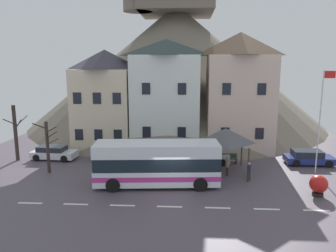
% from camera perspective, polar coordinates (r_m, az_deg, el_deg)
% --- Properties ---
extents(ground_plane, '(40.00, 60.00, 0.07)m').
position_cam_1_polar(ground_plane, '(23.34, 0.65, -11.37)').
color(ground_plane, '#514752').
extents(townhouse_00, '(5.82, 6.96, 10.34)m').
position_cam_1_polar(townhouse_00, '(35.33, -10.90, 4.70)').
color(townhouse_00, beige).
rests_on(townhouse_00, ground_plane).
extents(townhouse_01, '(6.83, 5.83, 11.34)m').
position_cam_1_polar(townhouse_01, '(33.71, -0.35, 5.46)').
color(townhouse_01, white).
rests_on(townhouse_01, ground_plane).
extents(townhouse_02, '(6.50, 6.16, 12.00)m').
position_cam_1_polar(townhouse_02, '(34.18, 12.39, 5.84)').
color(townhouse_02, beige).
rests_on(townhouse_02, ground_plane).
extents(hilltop_castle, '(42.93, 42.93, 24.07)m').
position_cam_1_polar(hilltop_castle, '(49.64, 1.42, 10.94)').
color(hilltop_castle, '#6D6456').
rests_on(hilltop_castle, ground_plane).
extents(transit_bus, '(9.23, 3.36, 3.22)m').
position_cam_1_polar(transit_bus, '(23.78, -1.96, -6.71)').
color(transit_bus, white).
rests_on(transit_bus, ground_plane).
extents(bus_shelter, '(3.60, 3.60, 3.63)m').
position_cam_1_polar(bus_shelter, '(27.07, 10.14, -1.73)').
color(bus_shelter, '#473D33').
rests_on(bus_shelter, ground_plane).
extents(parked_car_00, '(4.12, 2.15, 1.23)m').
position_cam_1_polar(parked_car_00, '(29.66, 6.90, -5.29)').
color(parked_car_00, silver).
rests_on(parked_car_00, ground_plane).
extents(parked_car_01, '(4.24, 2.17, 1.27)m').
position_cam_1_polar(parked_car_01, '(32.39, -19.51, -4.44)').
color(parked_car_01, silver).
rests_on(parked_car_01, ground_plane).
extents(parked_car_02, '(4.20, 2.05, 1.28)m').
position_cam_1_polar(parked_car_02, '(31.58, 23.56, -5.10)').
color(parked_car_02, navy).
rests_on(parked_car_02, ground_plane).
extents(parked_car_03, '(3.98, 2.23, 1.44)m').
position_cam_1_polar(parked_car_03, '(30.72, -9.56, -4.64)').
color(parked_car_03, '#295B35').
rests_on(parked_car_03, ground_plane).
extents(pedestrian_00, '(0.29, 0.29, 1.55)m').
position_cam_1_polar(pedestrian_00, '(26.36, 10.42, -6.78)').
color(pedestrian_00, '#38332D').
rests_on(pedestrian_00, ground_plane).
extents(pedestrian_01, '(0.30, 0.29, 1.48)m').
position_cam_1_polar(pedestrian_01, '(26.21, 7.05, -6.98)').
color(pedestrian_01, '#2D2D38').
rests_on(pedestrian_01, ground_plane).
extents(pedestrian_02, '(0.32, 0.31, 1.49)m').
position_cam_1_polar(pedestrian_02, '(25.58, 14.09, -7.83)').
color(pedestrian_02, '#38332D').
rests_on(pedestrian_02, ground_plane).
extents(public_bench, '(1.48, 0.48, 0.87)m').
position_cam_1_polar(public_bench, '(29.86, 10.69, -5.58)').
color(public_bench, '#33473D').
rests_on(public_bench, ground_plane).
extents(flagpole, '(0.95, 0.10, 8.37)m').
position_cam_1_polar(flagpole, '(28.42, 25.40, 1.63)').
color(flagpole, silver).
rests_on(flagpole, ground_plane).
extents(harbour_buoy, '(1.21, 1.21, 1.46)m').
position_cam_1_polar(harbour_buoy, '(24.36, 25.04, -9.35)').
color(harbour_buoy, black).
rests_on(harbour_buoy, ground_plane).
extents(bare_tree_00, '(1.75, 1.45, 4.28)m').
position_cam_1_polar(bare_tree_00, '(28.11, -20.50, -3.26)').
color(bare_tree_00, '#382D28').
rests_on(bare_tree_00, ground_plane).
extents(bare_tree_02, '(1.98, 1.64, 5.18)m').
position_cam_1_polar(bare_tree_02, '(32.86, -25.32, -1.03)').
color(bare_tree_02, '#382D28').
rests_on(bare_tree_02, ground_plane).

